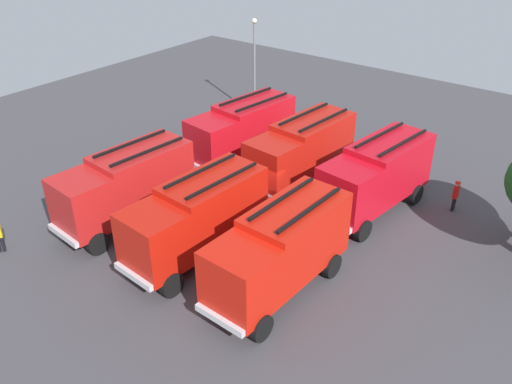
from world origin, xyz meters
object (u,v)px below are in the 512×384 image
at_px(fire_truck_0, 242,130).
at_px(fire_truck_1, 126,184).
at_px(traffic_cone_0, 55,216).
at_px(traffic_cone_1, 231,271).
at_px(fire_truck_3, 197,216).
at_px(firefighter_2, 271,160).
at_px(fire_truck_2, 301,150).
at_px(traffic_cone_2, 311,204).
at_px(firefighter_4, 279,207).
at_px(firefighter_0, 456,195).
at_px(fire_truck_4, 376,174).
at_px(fire_truck_5, 280,249).
at_px(lamppost, 254,61).
at_px(firefighter_3, 81,190).

xyz_separation_m(fire_truck_0, fire_truck_1, (8.84, -0.28, 0.00)).
height_order(traffic_cone_0, traffic_cone_1, traffic_cone_1).
relative_size(fire_truck_3, traffic_cone_1, 10.18).
xyz_separation_m(fire_truck_3, firefighter_2, (-8.63, -2.18, -1.25)).
distance_m(fire_truck_2, traffic_cone_2, 3.46).
bearing_deg(firefighter_4, fire_truck_3, -132.60).
bearing_deg(firefighter_0, fire_truck_4, -145.93).
bearing_deg(traffic_cone_1, fire_truck_3, -98.53).
bearing_deg(fire_truck_4, traffic_cone_2, -45.29).
height_order(fire_truck_5, firefighter_2, fire_truck_5).
distance_m(firefighter_4, traffic_cone_1, 4.94).
height_order(traffic_cone_0, traffic_cone_2, traffic_cone_2).
height_order(fire_truck_1, traffic_cone_2, fire_truck_1).
height_order(traffic_cone_0, lamppost, lamppost).
relative_size(firefighter_2, lamppost, 0.23).
distance_m(fire_truck_1, traffic_cone_0, 4.23).
height_order(fire_truck_2, firefighter_2, fire_truck_2).
relative_size(firefighter_3, traffic_cone_0, 2.44).
bearing_deg(firefighter_4, fire_truck_0, 117.53).
xyz_separation_m(fire_truck_5, firefighter_0, (-10.91, 3.60, -1.21)).
relative_size(fire_truck_3, traffic_cone_0, 10.24).
relative_size(fire_truck_2, lamppost, 1.04).
xyz_separation_m(fire_truck_2, fire_truck_3, (8.65, 0.10, 0.00)).
bearing_deg(firefighter_4, traffic_cone_2, 47.17).
bearing_deg(firefighter_3, traffic_cone_2, 24.85).
bearing_deg(fire_truck_4, fire_truck_5, 5.81).
bearing_deg(firefighter_0, firefighter_3, -147.32).
height_order(fire_truck_1, fire_truck_5, same).
xyz_separation_m(fire_truck_0, traffic_cone_1, (9.19, 6.78, -1.79)).
height_order(firefighter_3, firefighter_4, firefighter_3).
xyz_separation_m(fire_truck_4, traffic_cone_0, (10.91, -12.37, -1.79)).
bearing_deg(fire_truck_5, firefighter_0, 163.75).
height_order(fire_truck_1, traffic_cone_0, fire_truck_1).
height_order(firefighter_2, lamppost, lamppost).
bearing_deg(traffic_cone_2, fire_truck_0, -109.42).
distance_m(fire_truck_2, fire_truck_4, 4.67).
relative_size(firefighter_3, lamppost, 0.25).
xyz_separation_m(fire_truck_2, fire_truck_4, (0.11, 4.67, 0.00)).
bearing_deg(firefighter_3, fire_truck_3, -6.80).
relative_size(traffic_cone_1, traffic_cone_2, 1.00).
bearing_deg(firefighter_0, lamppost, 161.67).
xyz_separation_m(fire_truck_1, firefighter_4, (-4.46, 6.16, -1.19)).
relative_size(firefighter_4, traffic_cone_0, 2.39).
distance_m(fire_truck_3, traffic_cone_1, 2.90).
distance_m(fire_truck_5, firefighter_4, 5.32).
distance_m(firefighter_2, firefighter_3, 10.83).
bearing_deg(lamppost, fire_truck_0, 32.13).
xyz_separation_m(fire_truck_3, traffic_cone_0, (2.38, -7.80, -1.79)).
relative_size(fire_truck_3, firefighter_4, 4.29).
bearing_deg(fire_truck_2, firefighter_4, 24.26).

